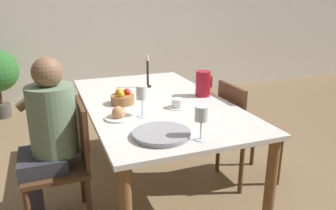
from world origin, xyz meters
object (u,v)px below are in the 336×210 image
person_seated (48,131)px  red_pitcher (203,84)px  wine_glass_juice (202,115)px  serving_tray (162,134)px  candlestick_tall (148,75)px  fruit_bowl (123,98)px  chair_opposite (243,130)px  teacup_near_person (178,104)px  wine_glass_water (142,94)px  bread_plate (119,115)px  chair_person_side (65,161)px

person_seated → red_pitcher: bearing=-81.8°
wine_glass_juice → serving_tray: size_ratio=0.59×
person_seated → serving_tray: person_seated is taller
person_seated → candlestick_tall: 1.07m
fruit_bowl → chair_opposite: bearing=-10.8°
teacup_near_person → candlestick_tall: size_ratio=0.53×
person_seated → wine_glass_juice: 1.02m
chair_opposite → person_seated: person_seated is taller
wine_glass_juice → teacup_near_person: bearing=80.6°
red_pitcher → serving_tray: bearing=-132.1°
wine_glass_water → chair_opposite: bearing=9.1°
chair_opposite → bread_plate: size_ratio=4.59×
wine_glass_juice → fruit_bowl: wine_glass_juice is taller
teacup_near_person → bread_plate: bread_plate is taller
red_pitcher → bread_plate: 0.81m
chair_opposite → fruit_bowl: fruit_bowl is taller
person_seated → wine_glass_juice: size_ratio=5.91×
person_seated → serving_tray: size_ratio=3.47×
wine_glass_juice → bread_plate: (-0.36, 0.50, -0.12)m
red_pitcher → fruit_bowl: 0.66m
chair_person_side → candlestick_tall: 1.07m
chair_person_side → person_seated: 0.24m
chair_person_side → bread_plate: bearing=-104.6°
fruit_bowl → candlestick_tall: 0.51m
wine_glass_juice → serving_tray: 0.26m
teacup_near_person → red_pitcher: bearing=34.3°
chair_person_side → serving_tray: bearing=-131.9°
bread_plate → fruit_bowl: size_ratio=1.06×
red_pitcher → candlestick_tall: bearing=127.9°
chair_person_side → wine_glass_water: bearing=-102.1°
chair_opposite → wine_glass_juice: (-0.70, -0.62, 0.43)m
person_seated → serving_tray: (0.61, -0.48, 0.08)m
bread_plate → fruit_bowl: 0.33m
serving_tray → wine_glass_water: bearing=91.1°
wine_glass_juice → fruit_bowl: 0.85m
chair_opposite → candlestick_tall: 0.95m
chair_person_side → wine_glass_juice: 1.02m
wine_glass_water → serving_tray: 0.39m
person_seated → bread_plate: (0.44, -0.11, 0.09)m
chair_opposite → wine_glass_juice: size_ratio=4.34×
person_seated → teacup_near_person: person_seated is taller
chair_person_side → chair_opposite: bearing=-88.6°
fruit_bowl → red_pitcher: bearing=-2.7°
chair_opposite → candlestick_tall: bearing=-132.2°
chair_opposite → wine_glass_water: 1.02m
wine_glass_water → candlestick_tall: bearing=69.6°
person_seated → bread_plate: bearing=-103.7°
wine_glass_juice → bread_plate: wine_glass_juice is taller
chair_opposite → teacup_near_person: bearing=-84.7°
wine_glass_juice → candlestick_tall: 1.20m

